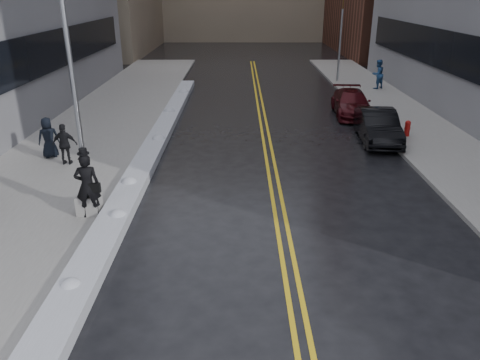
{
  "coord_description": "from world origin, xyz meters",
  "views": [
    {
      "loc": [
        1.24,
        -10.82,
        6.48
      ],
      "look_at": [
        1.26,
        1.8,
        1.3
      ],
      "focal_mm": 35.0,
      "sensor_mm": 36.0,
      "label": 1
    }
  ],
  "objects_px": {
    "lamppost": "(80,138)",
    "car_black": "(378,126)",
    "pedestrian_fedora": "(87,186)",
    "pedestrian_c": "(48,138)",
    "pedestrian_east": "(378,74)",
    "pedestrian_d": "(65,144)",
    "traffic_signal": "(341,35)",
    "fire_hydrant": "(408,127)",
    "car_maroon": "(352,103)"
  },
  "relations": [
    {
      "from": "fire_hydrant",
      "to": "car_black",
      "type": "bearing_deg",
      "value": -165.3
    },
    {
      "from": "pedestrian_c",
      "to": "pedestrian_east",
      "type": "relative_size",
      "value": 0.85
    },
    {
      "from": "lamppost",
      "to": "pedestrian_fedora",
      "type": "bearing_deg",
      "value": -67.71
    },
    {
      "from": "pedestrian_east",
      "to": "car_black",
      "type": "xyz_separation_m",
      "value": [
        -3.11,
        -11.47,
        -0.39
      ]
    },
    {
      "from": "fire_hydrant",
      "to": "traffic_signal",
      "type": "distance_m",
      "value": 14.3
    },
    {
      "from": "pedestrian_fedora",
      "to": "pedestrian_c",
      "type": "relative_size",
      "value": 1.21
    },
    {
      "from": "pedestrian_c",
      "to": "traffic_signal",
      "type": "bearing_deg",
      "value": -156.8
    },
    {
      "from": "pedestrian_fedora",
      "to": "car_maroon",
      "type": "xyz_separation_m",
      "value": [
        10.59,
        12.64,
        -0.47
      ]
    },
    {
      "from": "fire_hydrant",
      "to": "pedestrian_c",
      "type": "bearing_deg",
      "value": -169.2
    },
    {
      "from": "lamppost",
      "to": "pedestrian_d",
      "type": "bearing_deg",
      "value": 116.65
    },
    {
      "from": "pedestrian_fedora",
      "to": "pedestrian_east",
      "type": "distance_m",
      "value": 23.74
    },
    {
      "from": "pedestrian_d",
      "to": "car_maroon",
      "type": "distance_m",
      "value": 15.19
    },
    {
      "from": "pedestrian_east",
      "to": "pedestrian_c",
      "type": "bearing_deg",
      "value": 8.28
    },
    {
      "from": "pedestrian_fedora",
      "to": "pedestrian_east",
      "type": "relative_size",
      "value": 1.02
    },
    {
      "from": "lamppost",
      "to": "pedestrian_d",
      "type": "distance_m",
      "value": 5.04
    },
    {
      "from": "pedestrian_d",
      "to": "traffic_signal",
      "type": "bearing_deg",
      "value": -130.24
    },
    {
      "from": "lamppost",
      "to": "car_black",
      "type": "bearing_deg",
      "value": 35.16
    },
    {
      "from": "car_maroon",
      "to": "fire_hydrant",
      "type": "bearing_deg",
      "value": -65.99
    },
    {
      "from": "car_black",
      "to": "fire_hydrant",
      "type": "bearing_deg",
      "value": 19.1
    },
    {
      "from": "pedestrian_c",
      "to": "pedestrian_fedora",
      "type": "bearing_deg",
      "value": 95.36
    },
    {
      "from": "pedestrian_d",
      "to": "pedestrian_east",
      "type": "height_order",
      "value": "pedestrian_east"
    },
    {
      "from": "pedestrian_d",
      "to": "fire_hydrant",
      "type": "bearing_deg",
      "value": -167.58
    },
    {
      "from": "car_maroon",
      "to": "pedestrian_east",
      "type": "bearing_deg",
      "value": 68.14
    },
    {
      "from": "fire_hydrant",
      "to": "pedestrian_d",
      "type": "xyz_separation_m",
      "value": [
        -14.44,
        -3.73,
        0.4
      ]
    },
    {
      "from": "lamppost",
      "to": "pedestrian_d",
      "type": "relative_size",
      "value": 4.77
    },
    {
      "from": "lamppost",
      "to": "pedestrian_c",
      "type": "distance_m",
      "value": 6.13
    },
    {
      "from": "fire_hydrant",
      "to": "pedestrian_c",
      "type": "distance_m",
      "value": 15.66
    },
    {
      "from": "lamppost",
      "to": "traffic_signal",
      "type": "height_order",
      "value": "lamppost"
    },
    {
      "from": "pedestrian_fedora",
      "to": "pedestrian_c",
      "type": "bearing_deg",
      "value": -66.95
    },
    {
      "from": "pedestrian_c",
      "to": "pedestrian_d",
      "type": "height_order",
      "value": "pedestrian_c"
    },
    {
      "from": "lamppost",
      "to": "car_black",
      "type": "height_order",
      "value": "lamppost"
    },
    {
      "from": "fire_hydrant",
      "to": "pedestrian_east",
      "type": "distance_m",
      "value": 11.2
    },
    {
      "from": "lamppost",
      "to": "pedestrian_east",
      "type": "distance_m",
      "value": 23.65
    },
    {
      "from": "fire_hydrant",
      "to": "traffic_signal",
      "type": "relative_size",
      "value": 0.12
    },
    {
      "from": "pedestrian_c",
      "to": "car_black",
      "type": "xyz_separation_m",
      "value": [
        13.87,
        2.54,
        -0.24
      ]
    },
    {
      "from": "car_black",
      "to": "lamppost",
      "type": "bearing_deg",
      "value": -140.45
    },
    {
      "from": "traffic_signal",
      "to": "pedestrian_c",
      "type": "xyz_separation_m",
      "value": [
        -14.87,
        -16.93,
        -2.43
      ]
    },
    {
      "from": "pedestrian_c",
      "to": "fire_hydrant",
      "type": "bearing_deg",
      "value": 165.3
    },
    {
      "from": "pedestrian_d",
      "to": "pedestrian_east",
      "type": "distance_m",
      "value": 21.84
    },
    {
      "from": "traffic_signal",
      "to": "pedestrian_fedora",
      "type": "height_order",
      "value": "traffic_signal"
    },
    {
      "from": "traffic_signal",
      "to": "pedestrian_d",
      "type": "height_order",
      "value": "traffic_signal"
    },
    {
      "from": "fire_hydrant",
      "to": "car_black",
      "type": "height_order",
      "value": "car_black"
    },
    {
      "from": "pedestrian_d",
      "to": "car_maroon",
      "type": "xyz_separation_m",
      "value": [
        12.83,
        8.13,
        -0.28
      ]
    },
    {
      "from": "pedestrian_fedora",
      "to": "car_maroon",
      "type": "relative_size",
      "value": 0.43
    },
    {
      "from": "pedestrian_fedora",
      "to": "pedestrian_d",
      "type": "xyz_separation_m",
      "value": [
        -2.24,
        4.52,
        -0.19
      ]
    },
    {
      "from": "pedestrian_c",
      "to": "lamppost",
      "type": "bearing_deg",
      "value": 95.74
    },
    {
      "from": "pedestrian_c",
      "to": "car_maroon",
      "type": "height_order",
      "value": "pedestrian_c"
    },
    {
      "from": "pedestrian_d",
      "to": "pedestrian_fedora",
      "type": "bearing_deg",
      "value": 114.37
    },
    {
      "from": "pedestrian_fedora",
      "to": "pedestrian_east",
      "type": "bearing_deg",
      "value": -133.36
    },
    {
      "from": "pedestrian_d",
      "to": "car_black",
      "type": "relative_size",
      "value": 0.36
    }
  ]
}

